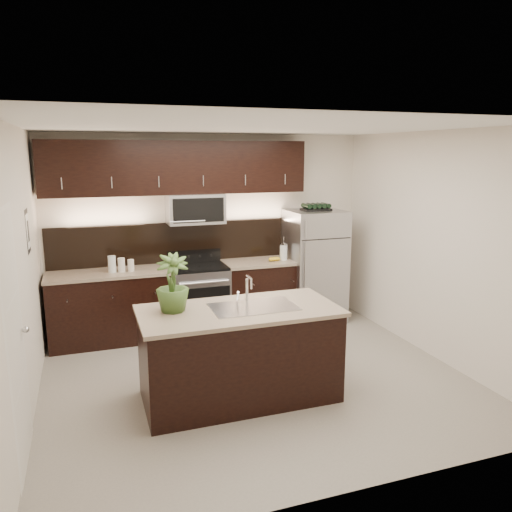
{
  "coord_description": "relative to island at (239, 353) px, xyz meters",
  "views": [
    {
      "loc": [
        -1.67,
        -4.83,
        2.45
      ],
      "look_at": [
        0.19,
        0.55,
        1.26
      ],
      "focal_mm": 35.0,
      "sensor_mm": 36.0,
      "label": 1
    }
  ],
  "objects": [
    {
      "name": "ground",
      "position": [
        0.3,
        0.34,
        -0.47
      ],
      "size": [
        4.5,
        4.5,
        0.0
      ],
      "primitive_type": "plane",
      "color": "gray",
      "rests_on": "ground"
    },
    {
      "name": "room_walls",
      "position": [
        0.19,
        0.3,
        1.22
      ],
      "size": [
        4.52,
        4.02,
        2.71
      ],
      "color": "silver",
      "rests_on": "ground"
    },
    {
      "name": "counter_run",
      "position": [
        -0.16,
        2.03,
        -0.0
      ],
      "size": [
        3.51,
        0.65,
        0.94
      ],
      "color": "black",
      "rests_on": "ground"
    },
    {
      "name": "upper_fixtures",
      "position": [
        -0.13,
        2.18,
        1.67
      ],
      "size": [
        3.49,
        0.4,
        1.66
      ],
      "color": "black",
      "rests_on": "counter_run"
    },
    {
      "name": "island",
      "position": [
        0.0,
        0.0,
        0.0
      ],
      "size": [
        1.96,
        0.96,
        0.94
      ],
      "color": "black",
      "rests_on": "ground"
    },
    {
      "name": "sink_faucet",
      "position": [
        0.15,
        0.01,
        0.48
      ],
      "size": [
        0.84,
        0.5,
        0.28
      ],
      "color": "silver",
      "rests_on": "island"
    },
    {
      "name": "refrigerator",
      "position": [
        1.77,
        1.97,
        0.34
      ],
      "size": [
        0.79,
        0.71,
        1.63
      ],
      "primitive_type": "cube",
      "color": "#B2B2B7",
      "rests_on": "ground"
    },
    {
      "name": "wine_rack",
      "position": [
        1.77,
        1.97,
        1.2
      ],
      "size": [
        0.4,
        0.25,
        0.1
      ],
      "color": "black",
      "rests_on": "refrigerator"
    },
    {
      "name": "plant",
      "position": [
        -0.63,
        0.13,
        0.75
      ],
      "size": [
        0.33,
        0.33,
        0.56
      ],
      "primitive_type": "imported",
      "rotation": [
        0.0,
        0.0,
        -0.04
      ],
      "color": "#395622",
      "rests_on": "island"
    },
    {
      "name": "canisters",
      "position": [
        -1.0,
        1.97,
        0.56
      ],
      "size": [
        0.32,
        0.1,
        0.22
      ],
      "rotation": [
        0.0,
        0.0,
        -0.04
      ],
      "color": "silver",
      "rests_on": "counter_run"
    },
    {
      "name": "french_press",
      "position": [
        1.28,
        1.98,
        0.59
      ],
      "size": [
        0.11,
        0.11,
        0.32
      ],
      "rotation": [
        0.0,
        0.0,
        -0.24
      ],
      "color": "silver",
      "rests_on": "counter_run"
    },
    {
      "name": "bananas",
      "position": [
        1.07,
        1.95,
        0.5
      ],
      "size": [
        0.19,
        0.16,
        0.06
      ],
      "primitive_type": "ellipsoid",
      "rotation": [
        0.0,
        0.0,
        0.13
      ],
      "color": "gold",
      "rests_on": "counter_run"
    }
  ]
}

